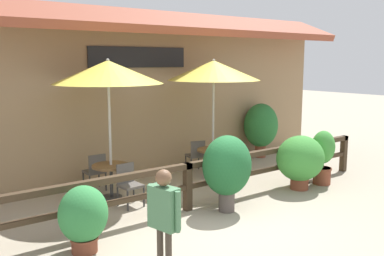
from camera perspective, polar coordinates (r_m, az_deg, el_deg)
The scene contains 17 objects.
ground_plane at distance 7.81m, azimuth 4.05°, elevation -12.96°, with size 60.00×60.00×0.00m, color #9E937F.
building_facade at distance 10.72m, azimuth -10.25°, elevation 4.82°, with size 14.28×1.49×4.23m.
patio_railing at distance 8.37m, azimuth -0.60°, elevation -6.41°, with size 10.40×0.14×0.95m.
patio_umbrella_near at distance 9.02m, azimuth -11.13°, elevation 7.31°, with size 2.27×2.27×2.96m.
dining_table_near at distance 9.32m, azimuth -10.74°, elevation -5.73°, with size 0.80×0.80×0.73m.
chair_near_streetside at distance 8.79m, azimuth -8.44°, elevation -7.21°, with size 0.45×0.45×0.86m.
chair_near_wallside at distance 9.90m, azimuth -12.76°, elevation -5.49°, with size 0.43×0.43×0.86m.
patio_umbrella_middle at distance 10.50m, azimuth 2.90°, elevation 7.67°, with size 2.27×2.27×2.96m.
dining_table_middle at distance 10.76m, azimuth 2.81°, elevation -3.60°, with size 0.80×0.80×0.73m.
chair_middle_streetside at distance 10.28m, azimuth 4.98°, elevation -4.78°, with size 0.42×0.42×0.86m.
chair_middle_wallside at distance 11.26m, azimuth 0.55°, elevation -3.52°, with size 0.51×0.51×0.86m.
potted_plant_corner_fern at distance 6.83m, azimuth -14.28°, elevation -11.39°, with size 0.76×0.69×1.05m.
potted_plant_tall_tropical at distance 8.30m, azimuth 4.69°, elevation -5.19°, with size 0.99×0.89×1.50m.
potted_plant_broad_leaf at distance 10.59m, azimuth 17.06°, elevation -3.31°, with size 0.59×0.53×1.29m.
potted_plant_entrance_palm at distance 10.04m, azimuth 14.24°, elevation -4.06°, with size 1.14×1.03×1.24m.
potted_plant_small_flowering at distance 13.11m, azimuth 9.17°, elevation 0.24°, with size 1.08×0.97×1.64m.
pedestrian at distance 5.58m, azimuth -3.76°, elevation -11.11°, with size 0.27×0.54×1.56m.
Camera 1 is at (-4.73, -5.49, 2.91)m, focal length 40.00 mm.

